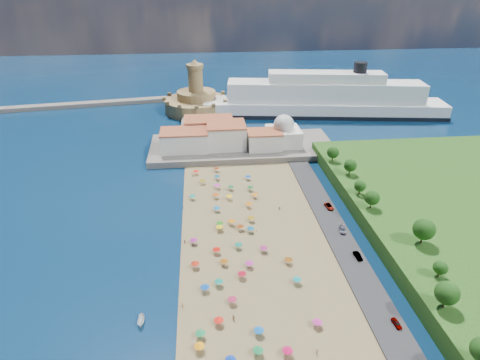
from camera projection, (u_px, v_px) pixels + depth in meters
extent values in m
plane|color=#071938|center=(236.00, 236.00, 133.94)|extent=(700.00, 700.00, 0.00)
cube|color=#59544C|center=(242.00, 147.00, 198.68)|extent=(90.00, 36.00, 3.00)
cube|color=#59544C|center=(197.00, 125.00, 227.78)|extent=(18.00, 70.00, 2.40)
cube|color=#59544C|center=(45.00, 107.00, 258.70)|extent=(199.03, 34.77, 2.60)
cube|color=silver|center=(185.00, 141.00, 189.87)|extent=(22.00, 14.00, 9.00)
cube|color=silver|center=(226.00, 136.00, 192.98)|extent=(18.00, 16.00, 11.00)
cube|color=silver|center=(264.00, 140.00, 191.75)|extent=(16.00, 12.00, 8.00)
cube|color=silver|center=(209.00, 129.00, 203.10)|extent=(24.00, 14.00, 10.00)
cube|color=silver|center=(283.00, 137.00, 196.19)|extent=(16.00, 16.00, 8.00)
sphere|color=silver|center=(284.00, 125.00, 193.43)|extent=(10.00, 10.00, 10.00)
cylinder|color=silver|center=(284.00, 117.00, 191.69)|extent=(1.20, 1.20, 1.60)
cylinder|color=#A08A50|center=(197.00, 105.00, 253.01)|extent=(40.00, 40.00, 8.00)
cylinder|color=#A08A50|center=(196.00, 95.00, 250.03)|extent=(24.00, 24.00, 5.00)
cylinder|color=#A08A50|center=(195.00, 80.00, 245.67)|extent=(9.00, 9.00, 14.00)
cylinder|color=#A08A50|center=(195.00, 66.00, 241.90)|extent=(10.40, 10.40, 2.40)
cone|color=#A08A50|center=(195.00, 62.00, 240.66)|extent=(6.00, 6.00, 3.00)
cube|color=black|center=(323.00, 113.00, 247.98)|extent=(148.54, 41.97, 2.36)
cube|color=white|center=(323.00, 108.00, 246.51)|extent=(147.50, 41.43, 8.76)
cube|color=white|center=(325.00, 92.00, 241.82)|extent=(118.05, 33.53, 11.68)
cube|color=white|center=(326.00, 77.00, 237.80)|extent=(69.34, 22.93, 5.84)
cylinder|color=black|center=(360.00, 67.00, 234.47)|extent=(7.78, 7.78, 5.84)
cylinder|color=gray|center=(216.00, 196.00, 155.53)|extent=(0.07, 0.07, 2.00)
cone|color=#C1460F|center=(216.00, 194.00, 155.12)|extent=(2.50, 2.50, 0.60)
cylinder|color=gray|center=(251.00, 219.00, 140.74)|extent=(0.07, 0.07, 2.00)
cone|color=#9A780E|center=(251.00, 217.00, 140.33)|extent=(2.50, 2.50, 0.60)
cylinder|color=gray|center=(232.00, 222.00, 138.96)|extent=(0.07, 0.07, 2.00)
cone|color=orange|center=(231.00, 220.00, 138.55)|extent=(2.50, 2.50, 0.60)
cylinder|color=gray|center=(205.00, 289.00, 109.71)|extent=(0.07, 0.07, 2.00)
cone|color=#0C4AA8|center=(205.00, 286.00, 109.29)|extent=(2.50, 2.50, 0.60)
cylinder|color=gray|center=(297.00, 281.00, 112.51)|extent=(0.07, 0.07, 2.00)
cone|color=#0E8588|center=(297.00, 278.00, 112.09)|extent=(2.50, 2.50, 0.60)
cylinder|color=gray|center=(255.00, 196.00, 155.60)|extent=(0.07, 0.07, 2.00)
cone|color=orange|center=(255.00, 194.00, 155.18)|extent=(2.50, 2.50, 0.60)
cylinder|color=gray|center=(239.00, 246.00, 126.90)|extent=(0.07, 0.07, 2.00)
cone|color=#0D785C|center=(239.00, 244.00, 126.49)|extent=(2.50, 2.50, 0.60)
cylinder|color=gray|center=(232.00, 301.00, 105.64)|extent=(0.07, 0.07, 2.00)
cone|color=#A52348|center=(232.00, 298.00, 105.23)|extent=(2.50, 2.50, 0.60)
cylinder|color=gray|center=(248.00, 178.00, 169.38)|extent=(0.07, 0.07, 2.00)
cone|color=blue|center=(248.00, 176.00, 168.96)|extent=(2.50, 2.50, 0.60)
cylinder|color=gray|center=(287.00, 352.00, 91.33)|extent=(0.07, 0.07, 2.00)
cone|color=#BE0F49|center=(288.00, 349.00, 90.92)|extent=(2.50, 2.50, 0.60)
cylinder|color=gray|center=(217.00, 209.00, 146.63)|extent=(0.07, 0.07, 2.00)
cone|color=blue|center=(217.00, 207.00, 146.22)|extent=(2.50, 2.50, 0.60)
cylinder|color=gray|center=(217.00, 170.00, 176.36)|extent=(0.07, 0.07, 2.00)
cone|color=maroon|center=(216.00, 168.00, 175.94)|extent=(2.50, 2.50, 0.60)
cylinder|color=gray|center=(259.00, 332.00, 96.48)|extent=(0.07, 0.07, 2.00)
cone|color=#0D5CB3|center=(259.00, 329.00, 96.06)|extent=(2.50, 2.50, 0.60)
cylinder|color=gray|center=(258.00, 352.00, 91.40)|extent=(0.07, 0.07, 2.00)
cone|color=#15783E|center=(258.00, 349.00, 90.99)|extent=(2.50, 2.50, 0.60)
cylinder|color=gray|center=(242.00, 275.00, 114.61)|extent=(0.07, 0.07, 2.00)
cone|color=#A50D22|center=(242.00, 273.00, 114.19)|extent=(2.50, 2.50, 0.60)
cylinder|color=gray|center=(317.00, 324.00, 98.75)|extent=(0.07, 0.07, 2.00)
cone|color=#BC2889|center=(318.00, 321.00, 98.34)|extent=(2.50, 2.50, 0.60)
cylinder|color=gray|center=(217.00, 178.00, 169.48)|extent=(0.07, 0.07, 2.00)
cone|color=#0D627E|center=(217.00, 176.00, 169.07)|extent=(2.50, 2.50, 0.60)
cylinder|color=gray|center=(220.00, 225.00, 137.75)|extent=(0.07, 0.07, 2.00)
cone|color=#247C16|center=(220.00, 222.00, 137.34)|extent=(2.50, 2.50, 0.60)
cylinder|color=gray|center=(217.00, 251.00, 124.65)|extent=(0.07, 0.07, 2.00)
cone|color=red|center=(217.00, 249.00, 124.24)|extent=(2.50, 2.50, 0.60)
cylinder|color=gray|center=(250.00, 188.00, 160.86)|extent=(0.07, 0.07, 2.00)
cone|color=#126626|center=(250.00, 186.00, 160.45)|extent=(2.50, 2.50, 0.60)
cylinder|color=gray|center=(229.00, 197.00, 154.46)|extent=(0.07, 0.07, 2.00)
cone|color=yellow|center=(229.00, 195.00, 154.04)|extent=(2.50, 2.50, 0.60)
cylinder|color=gray|center=(250.00, 230.00, 134.88)|extent=(0.07, 0.07, 2.00)
cone|color=#0E5982|center=(251.00, 228.00, 134.46)|extent=(2.50, 2.50, 0.60)
cylinder|color=gray|center=(203.00, 182.00, 166.07)|extent=(0.07, 0.07, 2.00)
cone|color=#83700B|center=(202.00, 180.00, 165.65)|extent=(2.50, 2.50, 0.60)
cylinder|color=gray|center=(219.00, 283.00, 111.75)|extent=(0.07, 0.07, 2.00)
cone|color=#0D8067|center=(219.00, 280.00, 111.33)|extent=(2.50, 2.50, 0.60)
cylinder|color=gray|center=(249.00, 265.00, 118.82)|extent=(0.07, 0.07, 2.00)
cone|color=#B12693|center=(249.00, 262.00, 118.41)|extent=(2.50, 2.50, 0.60)
cylinder|color=gray|center=(288.00, 261.00, 120.26)|extent=(0.07, 0.07, 2.00)
cone|color=#85450C|center=(289.00, 259.00, 119.85)|extent=(2.50, 2.50, 0.60)
cylinder|color=gray|center=(220.00, 228.00, 135.64)|extent=(0.07, 0.07, 2.00)
cone|color=yellow|center=(220.00, 226.00, 135.22)|extent=(2.50, 2.50, 0.60)
cylinder|color=gray|center=(224.00, 263.00, 119.62)|extent=(0.07, 0.07, 2.00)
cone|color=#904E0D|center=(224.00, 260.00, 119.20)|extent=(2.50, 2.50, 0.60)
cylinder|color=gray|center=(219.00, 322.00, 99.27)|extent=(0.07, 0.07, 2.00)
cone|color=red|center=(219.00, 319.00, 98.86)|extent=(2.50, 2.50, 0.60)
cylinder|color=gray|center=(199.00, 348.00, 92.42)|extent=(0.07, 0.07, 2.00)
cone|color=orange|center=(199.00, 345.00, 92.01)|extent=(2.50, 2.50, 0.60)
cylinder|color=gray|center=(195.00, 265.00, 118.59)|extent=(0.07, 0.07, 2.00)
cone|color=red|center=(195.00, 263.00, 118.18)|extent=(2.50, 2.50, 0.60)
cylinder|color=gray|center=(201.00, 335.00, 95.72)|extent=(0.07, 0.07, 2.00)
cone|color=#167F42|center=(200.00, 332.00, 95.31)|extent=(2.50, 2.50, 0.60)
cylinder|color=gray|center=(264.00, 249.00, 125.36)|extent=(0.07, 0.07, 2.00)
cone|color=#9B216C|center=(264.00, 247.00, 124.95)|extent=(2.50, 2.50, 0.60)
cylinder|color=gray|center=(217.00, 186.00, 162.35)|extent=(0.07, 0.07, 2.00)
cone|color=#C72AAC|center=(217.00, 185.00, 161.93)|extent=(2.50, 2.50, 0.60)
cylinder|color=gray|center=(240.00, 228.00, 136.00)|extent=(0.07, 0.07, 2.00)
cone|color=#82370B|center=(240.00, 226.00, 135.59)|extent=(2.50, 2.50, 0.60)
cylinder|color=gray|center=(194.00, 241.00, 129.09)|extent=(0.07, 0.07, 2.00)
cone|color=#9F2281|center=(194.00, 239.00, 128.68)|extent=(2.50, 2.50, 0.60)
cylinder|color=gray|center=(192.00, 197.00, 154.57)|extent=(0.07, 0.07, 2.00)
cone|color=#10947D|center=(192.00, 195.00, 154.15)|extent=(2.50, 2.50, 0.60)
cylinder|color=gray|center=(231.00, 188.00, 161.31)|extent=(0.07, 0.07, 2.00)
cone|color=#136D32|center=(231.00, 186.00, 160.90)|extent=(2.50, 2.50, 0.60)
cone|color=#0D34AC|center=(230.00, 359.00, 88.71)|extent=(2.50, 2.50, 0.60)
cylinder|color=gray|center=(249.00, 205.00, 149.40)|extent=(0.07, 0.07, 2.00)
cone|color=orange|center=(249.00, 203.00, 148.99)|extent=(2.50, 2.50, 0.60)
cylinder|color=gray|center=(196.00, 172.00, 173.83)|extent=(0.07, 0.07, 2.00)
cone|color=red|center=(196.00, 171.00, 173.42)|extent=(2.50, 2.50, 0.60)
imported|color=tan|center=(184.00, 207.00, 148.42)|extent=(0.99, 1.27, 1.73)
imported|color=tan|center=(183.00, 305.00, 104.39)|extent=(0.78, 0.76, 1.80)
imported|color=tan|center=(317.00, 351.00, 91.77)|extent=(0.90, 0.98, 1.61)
imported|color=tan|center=(279.00, 208.00, 147.65)|extent=(1.59, 1.10, 1.65)
imported|color=tan|center=(257.00, 230.00, 135.16)|extent=(0.51, 0.72, 1.87)
imported|color=tan|center=(192.00, 176.00, 171.01)|extent=(0.93, 0.39, 1.58)
imported|color=tan|center=(233.00, 317.00, 100.86)|extent=(1.38, 1.52, 1.69)
imported|color=tan|center=(184.00, 242.00, 128.98)|extent=(1.12, 1.16, 1.88)
imported|color=white|center=(141.00, 321.00, 100.09)|extent=(1.74, 4.33, 1.65)
imported|color=gray|center=(358.00, 256.00, 122.25)|extent=(1.85, 4.34, 1.39)
imported|color=gray|center=(329.00, 206.00, 148.23)|extent=(2.84, 5.26, 1.40)
imported|color=gray|center=(343.00, 230.00, 134.75)|extent=(2.76, 5.08, 1.40)
imported|color=gray|center=(397.00, 323.00, 98.78)|extent=(1.79, 3.69, 1.22)
cylinder|color=#382314|center=(480.00, 359.00, 82.52)|extent=(0.50, 0.50, 2.91)
cylinder|color=#382314|center=(444.00, 302.00, 96.56)|extent=(0.50, 0.50, 3.19)
sphere|color=#14380F|center=(447.00, 293.00, 95.24)|extent=(5.74, 5.74, 5.74)
cylinder|color=#382314|center=(439.00, 273.00, 106.68)|extent=(0.50, 0.50, 2.12)
sphere|color=#14380F|center=(441.00, 267.00, 105.81)|extent=(3.82, 3.82, 3.82)
cylinder|color=#382314|center=(422.00, 238.00, 119.49)|extent=(0.50, 0.50, 3.60)
sphere|color=#14380F|center=(424.00, 229.00, 118.00)|extent=(6.49, 6.49, 6.49)
cylinder|color=#382314|center=(371.00, 204.00, 137.79)|extent=(0.50, 0.50, 2.89)
sphere|color=#14380F|center=(372.00, 198.00, 136.60)|extent=(5.20, 5.20, 5.20)
cylinder|color=#382314|center=(359.00, 191.00, 146.59)|extent=(0.50, 0.50, 2.43)
sphere|color=#14380F|center=(360.00, 186.00, 145.59)|extent=(4.37, 4.37, 4.37)
cylinder|color=#382314|center=(350.00, 171.00, 160.87)|extent=(0.50, 0.50, 2.86)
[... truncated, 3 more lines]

